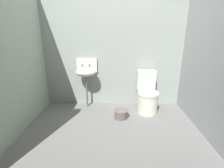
{
  "coord_description": "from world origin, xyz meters",
  "views": [
    {
      "loc": [
        0.05,
        -2.36,
        1.55
      ],
      "look_at": [
        0.0,
        0.27,
        0.7
      ],
      "focal_mm": 26.86,
      "sensor_mm": 36.0,
      "label": 1
    }
  ],
  "objects": [
    {
      "name": "ground_plane",
      "position": [
        0.0,
        0.0,
        -0.04
      ],
      "size": [
        3.23,
        2.52,
        0.08
      ],
      "primitive_type": "cube",
      "color": "slate"
    },
    {
      "name": "wall_back",
      "position": [
        0.0,
        1.11,
        1.16
      ],
      "size": [
        3.23,
        0.1,
        2.31
      ],
      "primitive_type": "cube",
      "color": "#959D95",
      "rests_on": "ground"
    },
    {
      "name": "wall_right",
      "position": [
        1.47,
        0.1,
        1.16
      ],
      "size": [
        0.1,
        2.32,
        2.31
      ],
      "primitive_type": "cube",
      "color": "#939798",
      "rests_on": "ground"
    },
    {
      "name": "toilet_near_wall",
      "position": [
        0.69,
        0.71,
        0.32
      ],
      "size": [
        0.4,
        0.59,
        0.78
      ],
      "rotation": [
        0.0,
        0.0,
        3.15
      ],
      "color": "silver",
      "rests_on": "ground"
    },
    {
      "name": "bucket",
      "position": [
        0.16,
        0.4,
        0.08
      ],
      "size": [
        0.26,
        0.26,
        0.16
      ],
      "color": "#625C53",
      "rests_on": "ground"
    },
    {
      "name": "sink",
      "position": [
        -0.53,
        0.9,
        0.75
      ],
      "size": [
        0.42,
        0.35,
        0.99
      ],
      "color": "#625C53",
      "rests_on": "ground"
    },
    {
      "name": "wall_left",
      "position": [
        -1.47,
        0.1,
        1.16
      ],
      "size": [
        0.1,
        2.32,
        2.31
      ],
      "primitive_type": "cube",
      "color": "#92A491",
      "rests_on": "ground"
    }
  ]
}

